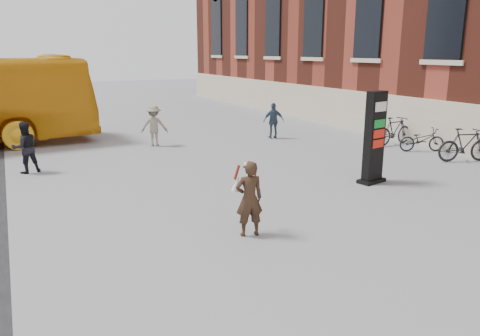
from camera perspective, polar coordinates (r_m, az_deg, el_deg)
name	(u,v)px	position (r m, az deg, el deg)	size (l,w,h in m)	color
ground	(267,221)	(10.12, 3.36, -6.52)	(100.00, 100.00, 0.00)	#9E9EA3
info_pylon	(374,138)	(13.25, 16.05, 3.55)	(0.87, 0.55, 2.52)	black
woman	(249,198)	(9.13, 1.11, -3.64)	(0.63, 0.59, 1.52)	black
pedestrian_a	(25,147)	(15.28, -24.73, 2.29)	(0.75, 0.58, 1.54)	black
pedestrian_b	(154,126)	(18.22, -10.43, 5.10)	(1.01, 0.58, 1.56)	gray
pedestrian_c	(274,121)	(19.53, 4.12, 5.77)	(0.87, 0.36, 1.48)	#32435A
bike_5	(465,145)	(17.05, 25.76, 2.55)	(0.52, 1.86, 1.12)	black
bike_6	(422,140)	(18.20, 21.29, 3.24)	(0.57, 1.64, 0.86)	black
bike_7	(394,131)	(19.10, 18.32, 4.32)	(0.52, 1.83, 1.10)	black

